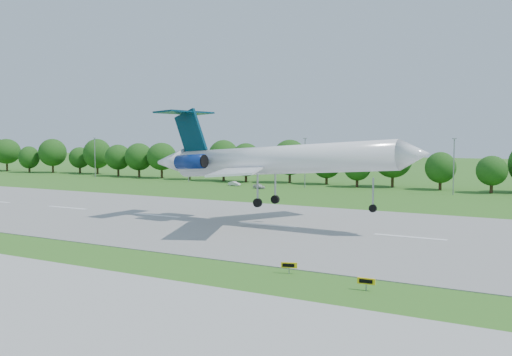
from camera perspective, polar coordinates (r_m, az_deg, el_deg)
The scene contains 10 objects.
ground at distance 60.32m, azimuth -10.12°, elevation -7.93°, with size 600.00×600.00×0.00m, color #2E661A.
runway at distance 80.88m, azimuth 1.20°, elevation -4.74°, with size 400.00×45.00×0.08m, color gray.
taxiway at distance 48.18m, azimuth -24.07°, elevation -11.29°, with size 400.00×23.00×0.08m, color #ADADA8.
tree_line at distance 142.73m, azimuth 13.93°, elevation 1.49°, with size 288.40×8.40×10.40m.
light_poles at distance 133.83m, azimuth 11.77°, elevation 1.42°, with size 175.90×0.25×12.19m.
airliner at distance 80.11m, azimuth 1.15°, elevation 1.88°, with size 42.88×31.20×14.02m.
taxi_sign_centre at distance 52.95m, azimuth 3.33°, elevation -8.72°, with size 1.48×0.61×1.05m.
taxi_sign_right at distance 48.15m, azimuth 10.96°, elevation -10.11°, with size 1.48×0.30×1.04m.
service_vehicle_a at distance 145.31m, azimuth -2.18°, elevation -0.56°, with size 1.17×3.36×1.11m, color silver.
service_vehicle_b at distance 137.53m, azimuth 0.29°, elevation -0.82°, with size 1.39×3.46×1.18m, color silver.
Camera 1 is at (37.45, -45.58, 12.60)m, focal length 40.00 mm.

